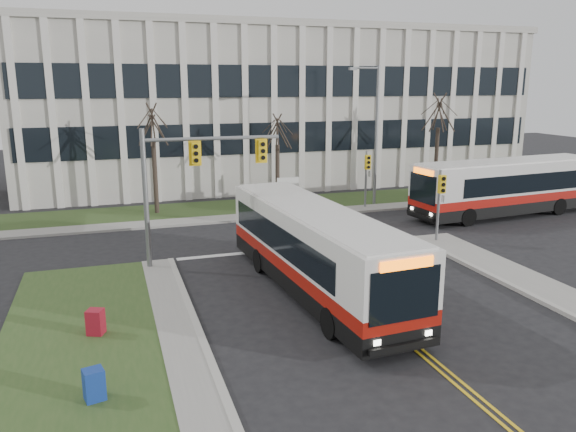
# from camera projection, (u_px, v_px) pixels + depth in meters

# --- Properties ---
(ground) EXTENTS (120.00, 120.00, 0.00)m
(ground) POSITION_uv_depth(u_px,v_px,m) (370.00, 309.00, 20.49)
(ground) COLOR black
(ground) RESTS_ON ground
(sidewalk_west) EXTENTS (1.20, 26.00, 0.14)m
(sidewalk_west) POSITION_uv_depth(u_px,v_px,m) (202.00, 417.00, 13.74)
(sidewalk_west) COLOR #9E9B93
(sidewalk_west) RESTS_ON ground
(sidewalk_cross) EXTENTS (44.00, 1.60, 0.14)m
(sidewalk_cross) POSITION_uv_depth(u_px,v_px,m) (336.00, 211.00, 36.04)
(sidewalk_cross) COLOR #9E9B93
(sidewalk_cross) RESTS_ON ground
(building_lawn) EXTENTS (44.00, 5.00, 0.12)m
(building_lawn) POSITION_uv_depth(u_px,v_px,m) (320.00, 202.00, 38.64)
(building_lawn) COLOR #304A1F
(building_lawn) RESTS_ON ground
(office_building) EXTENTS (40.00, 16.00, 12.00)m
(office_building) POSITION_uv_depth(u_px,v_px,m) (271.00, 108.00, 48.37)
(office_building) COLOR beige
(office_building) RESTS_ON ground
(mast_arm_signal) EXTENTS (6.11, 0.38, 6.20)m
(mast_arm_signal) POSITION_uv_depth(u_px,v_px,m) (184.00, 173.00, 24.45)
(mast_arm_signal) COLOR slate
(mast_arm_signal) RESTS_ON ground
(signal_pole_near) EXTENTS (0.34, 0.39, 3.80)m
(signal_pole_near) POSITION_uv_depth(u_px,v_px,m) (440.00, 195.00, 28.46)
(signal_pole_near) COLOR slate
(signal_pole_near) RESTS_ON ground
(signal_pole_far) EXTENTS (0.34, 0.39, 3.80)m
(signal_pole_far) POSITION_uv_depth(u_px,v_px,m) (367.00, 171.00, 36.33)
(signal_pole_far) COLOR slate
(signal_pole_far) RESTS_ON ground
(streetlight) EXTENTS (2.15, 0.25, 9.20)m
(streetlight) POSITION_uv_depth(u_px,v_px,m) (374.00, 128.00, 36.70)
(streetlight) COLOR slate
(streetlight) RESTS_ON ground
(directory_sign) EXTENTS (1.50, 0.12, 2.00)m
(directory_sign) POSITION_uv_depth(u_px,v_px,m) (288.00, 190.00, 37.17)
(directory_sign) COLOR slate
(directory_sign) RESTS_ON ground
(tree_left) EXTENTS (1.80, 1.80, 7.70)m
(tree_left) POSITION_uv_depth(u_px,v_px,m) (152.00, 126.00, 34.08)
(tree_left) COLOR #42352B
(tree_left) RESTS_ON ground
(tree_mid) EXTENTS (1.80, 1.80, 6.82)m
(tree_mid) POSITION_uv_depth(u_px,v_px,m) (277.00, 133.00, 36.81)
(tree_mid) COLOR #42352B
(tree_mid) RESTS_ON ground
(tree_right) EXTENTS (1.80, 1.80, 8.25)m
(tree_right) POSITION_uv_depth(u_px,v_px,m) (439.00, 114.00, 39.99)
(tree_right) COLOR #42352B
(tree_right) RESTS_ON ground
(bus_main) EXTENTS (3.51, 12.58, 3.31)m
(bus_main) POSITION_uv_depth(u_px,v_px,m) (315.00, 252.00, 21.82)
(bus_main) COLOR silver
(bus_main) RESTS_ON ground
(bus_cross) EXTENTS (12.91, 3.96, 3.39)m
(bus_cross) POSITION_uv_depth(u_px,v_px,m) (507.00, 188.00, 34.78)
(bus_cross) COLOR silver
(bus_cross) RESTS_ON ground
(newspaper_box_blue) EXTENTS (0.59, 0.56, 0.95)m
(newspaper_box_blue) POSITION_uv_depth(u_px,v_px,m) (94.00, 387.00, 14.37)
(newspaper_box_blue) COLOR navy
(newspaper_box_blue) RESTS_ON ground
(newspaper_box_red) EXTENTS (0.63, 0.61, 0.95)m
(newspaper_box_red) POSITION_uv_depth(u_px,v_px,m) (96.00, 324.00, 18.15)
(newspaper_box_red) COLOR maroon
(newspaper_box_red) RESTS_ON ground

